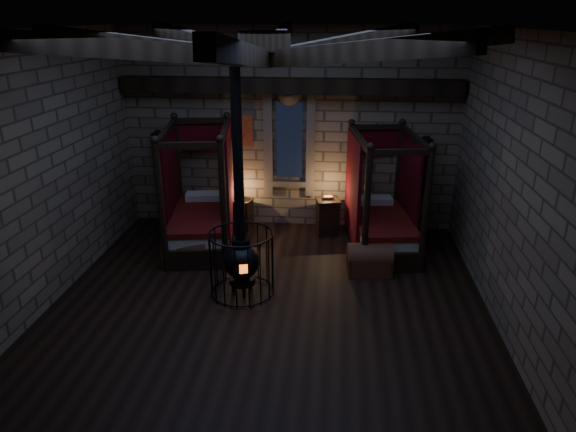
# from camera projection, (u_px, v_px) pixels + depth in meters

# --- Properties ---
(room) EXTENTS (7.02, 7.02, 4.29)m
(room) POSITION_uv_depth(u_px,v_px,m) (266.00, 64.00, 7.03)
(room) COLOR black
(room) RESTS_ON ground
(bed_left) EXTENTS (1.54, 2.44, 2.39)m
(bed_left) POSITION_uv_depth(u_px,v_px,m) (201.00, 216.00, 10.32)
(bed_left) COLOR black
(bed_left) RESTS_ON ground
(bed_right) EXTENTS (1.43, 2.32, 2.29)m
(bed_right) POSITION_uv_depth(u_px,v_px,m) (381.00, 220.00, 10.20)
(bed_right) COLOR black
(bed_right) RESTS_ON ground
(trunk_left) EXTENTS (0.85, 0.57, 0.60)m
(trunk_left) POSITION_uv_depth(u_px,v_px,m) (186.00, 251.00, 9.59)
(trunk_left) COLOR brown
(trunk_left) RESTS_ON ground
(trunk_right) EXTENTS (0.83, 0.57, 0.58)m
(trunk_right) POSITION_uv_depth(u_px,v_px,m) (369.00, 260.00, 9.24)
(trunk_right) COLOR brown
(trunk_right) RESTS_ON ground
(nightstand_left) EXTENTS (0.49, 0.47, 0.80)m
(nightstand_left) POSITION_uv_depth(u_px,v_px,m) (243.00, 213.00, 11.19)
(nightstand_left) COLOR black
(nightstand_left) RESTS_ON ground
(nightstand_right) EXTENTS (0.57, 0.55, 0.84)m
(nightstand_right) POSITION_uv_depth(u_px,v_px,m) (328.00, 216.00, 10.87)
(nightstand_right) COLOR black
(nightstand_right) RESTS_ON ground
(stove) EXTENTS (1.07, 1.07, 4.05)m
(stove) POSITION_uv_depth(u_px,v_px,m) (242.00, 258.00, 8.43)
(stove) COLOR black
(stove) RESTS_ON ground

